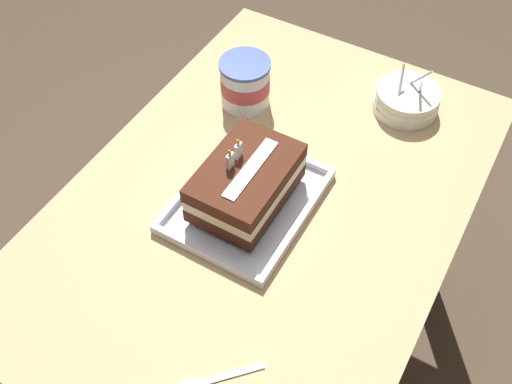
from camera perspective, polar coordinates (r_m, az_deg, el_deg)
ground_plane at (r=1.84m, az=0.62°, el=-14.83°), size 8.00×8.00×0.00m
dining_table at (r=1.30m, az=0.86°, el=-3.62°), size 1.10×0.76×0.73m
foil_tray at (r=1.20m, az=-0.93°, el=-0.95°), size 0.31×0.25×0.02m
birthday_cake at (r=1.15m, az=-0.97°, el=0.97°), size 0.22×0.15×0.14m
bowl_stack at (r=1.41m, az=14.33°, el=8.57°), size 0.15×0.15×0.12m
ice_cream_tub at (r=1.37m, az=-1.05°, el=10.47°), size 0.12×0.12×0.12m
serving_spoon_near_tray at (r=1.02m, az=-5.80°, el=-17.92°), size 0.12×0.12×0.01m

